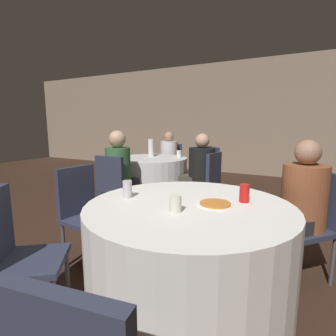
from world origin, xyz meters
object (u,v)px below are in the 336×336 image
Objects in this scene: chair_near_northeast at (311,216)px; soda_can_silver at (127,189)px; chair_near_southwest at (13,247)px; chair_far_north at (170,163)px; bottle_far at (151,148)px; chair_far_east at (208,179)px; chair_far_south at (114,184)px; soda_can_red at (244,193)px; person_white_shirt at (168,163)px; table_near at (188,257)px; chair_far_northeast at (208,169)px; person_green_jacket at (122,177)px; person_black_shirt at (197,174)px; pizza_plate_near at (215,204)px; chair_near_west at (83,207)px; table_far at (152,181)px; person_floral_shirt at (296,212)px.

chair_near_northeast reaches higher than soda_can_silver.
chair_near_southwest is 3.58m from chair_far_north.
bottle_far reaches higher than chair_near_northeast.
chair_far_north is at bearing 52.96° from chair_far_east.
chair_far_east is at bearing 127.04° from chair_far_north.
chair_far_south is 7.31× the size of soda_can_red.
person_white_shirt reaches higher than chair_far_east.
table_near is 4.89× the size of bottle_far.
chair_far_northeast is 7.31× the size of soda_can_silver.
person_green_jacket reaches higher than chair_far_northeast.
soda_can_silver is (0.05, -1.85, 0.28)m from chair_far_east.
person_black_shirt is 1.94m from pizza_plate_near.
chair_far_northeast is (-0.78, 2.58, 0.16)m from table_near.
chair_near_west is 2.61m from person_white_shirt.
chair_far_north is at bearing 99.54° from table_far.
person_white_shirt is at bearing 53.20° from person_black_shirt.
chair_near_southwest is 2.02m from person_floral_shirt.
chair_near_northeast is 0.78× the size of person_black_shirt.
person_floral_shirt is at bearing 128.54° from person_white_shirt.
chair_far_east is 0.17m from person_black_shirt.
pizza_plate_near is 1.86× the size of soda_can_red.
chair_far_south is 1.15m from person_black_shirt.
bottle_far is at bearing 135.49° from soda_can_red.
chair_far_east is at bearing -90.00° from person_black_shirt.
chair_near_west is at bearing 172.19° from person_black_shirt.
chair_near_northeast is at bearing -6.34° from chair_far_south.
soda_can_red is (0.15, 0.16, 0.05)m from pizza_plate_near.
table_near is 11.15× the size of soda_can_silver.
soda_can_silver is at bearing -167.28° from person_black_shirt.
chair_far_northeast and chair_far_south have the same top height.
chair_far_east is 1.15m from person_green_jacket.
chair_far_north is 1.41m from person_black_shirt.
chair_far_northeast is at bearing 97.09° from soda_can_silver.
table_near is at bearing 90.00° from chair_near_northeast.
chair_far_north is at bearing 126.22° from soda_can_red.
chair_far_south is at bearing 86.53° from person_white_shirt.
soda_can_red is at bearing 96.77° from chair_near_northeast.
person_white_shirt is at bearing 57.07° from chair_far_east.
pizza_plate_near is (1.78, -2.79, 0.23)m from chair_far_north.
person_floral_shirt is at bearing 95.20° from chair_near_southwest.
person_green_jacket is (-0.01, 0.16, 0.06)m from chair_far_south.
chair_far_northeast is (0.68, 0.68, 0.16)m from table_far.
table_far is 0.97× the size of person_white_shirt.
chair_near_west is at bearing 127.69° from chair_far_northeast.
chair_near_west is 1.00× the size of chair_near_southwest.
person_green_jacket is 9.75× the size of soda_can_silver.
chair_near_northeast is 2.62m from bottle_far.
bottle_far is at bearing 83.23° from person_white_shirt.
chair_near_northeast reaches higher than table_near.
person_floral_shirt is 4.14× the size of bottle_far.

